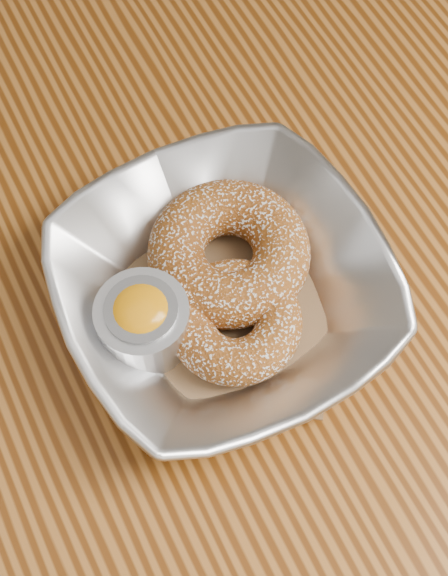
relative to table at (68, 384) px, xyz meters
name	(u,v)px	position (x,y,z in m)	size (l,w,h in m)	color
ground_plane	(144,527)	(0.00, 0.00, -0.65)	(4.00, 4.00, 0.00)	#565659
table	(68,384)	(0.00, 0.00, 0.00)	(1.20, 0.80, 0.75)	brown
serving_bowl	(224,291)	(0.12, -0.04, 0.12)	(0.21, 0.21, 0.05)	silver
parchment	(224,302)	(0.12, -0.04, 0.11)	(0.14, 0.14, 0.00)	brown
donut_back	(229,253)	(0.13, -0.01, 0.13)	(0.11, 0.11, 0.04)	brown
donut_front	(235,321)	(0.11, -0.06, 0.12)	(0.09, 0.09, 0.03)	brown
ramekin	(143,321)	(0.06, -0.04, 0.13)	(0.06, 0.06, 0.05)	silver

